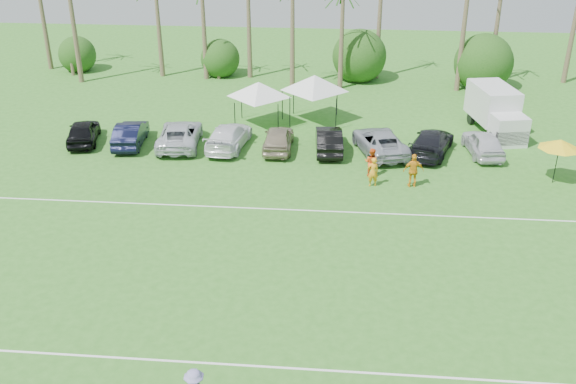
{
  "coord_description": "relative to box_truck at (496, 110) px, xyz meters",
  "views": [
    {
      "loc": [
        4.76,
        -15.41,
        15.3
      ],
      "look_at": [
        2.25,
        12.81,
        1.6
      ],
      "focal_mm": 40.0,
      "sensor_mm": 36.0,
      "label": 1
    }
  ],
  "objects": [
    {
      "name": "bush_tree_0",
      "position": [
        -34.0,
        12.4,
        0.19
      ],
      "size": [
        4.0,
        4.0,
        4.0
      ],
      "color": "brown",
      "rests_on": "ground"
    },
    {
      "name": "bush_tree_3",
      "position": [
        1.0,
        12.4,
        0.19
      ],
      "size": [
        4.0,
        4.0,
        4.0
      ],
      "color": "brown",
      "rests_on": "ground"
    },
    {
      "name": "canopy_tent_left",
      "position": [
        -15.98,
        -0.04,
        1.52
      ],
      "size": [
        4.5,
        4.5,
        3.65
      ],
      "color": "black",
      "rests_on": "ground"
    },
    {
      "name": "parked_car_4",
      "position": [
        -14.21,
        -4.39,
        -0.85
      ],
      "size": [
        1.84,
        4.46,
        1.51
      ],
      "primitive_type": "imported",
      "rotation": [
        0.0,
        0.0,
        3.15
      ],
      "color": "gray",
      "rests_on": "ground"
    },
    {
      "name": "parked_car_1",
      "position": [
        -23.77,
        -4.39,
        -0.85
      ],
      "size": [
        2.09,
        4.74,
        1.51
      ],
      "primitive_type": "imported",
      "rotation": [
        0.0,
        0.0,
        3.25
      ],
      "color": "black",
      "rests_on": "ground"
    },
    {
      "name": "parked_car_2",
      "position": [
        -20.58,
        -4.24,
        -0.85
      ],
      "size": [
        3.07,
        5.68,
        1.51
      ],
      "primitive_type": "imported",
      "rotation": [
        0.0,
        0.0,
        3.25
      ],
      "color": "silver",
      "rests_on": "ground"
    },
    {
      "name": "parked_car_8",
      "position": [
        -1.48,
        -4.03,
        -0.85
      ],
      "size": [
        2.24,
        4.6,
        1.51
      ],
      "primitive_type": "imported",
      "rotation": [
        0.0,
        0.0,
        3.25
      ],
      "color": "silver",
      "rests_on": "ground"
    },
    {
      "name": "box_truck",
      "position": [
        0.0,
        0.0,
        0.0
      ],
      "size": [
        3.3,
        6.15,
        3.01
      ],
      "rotation": [
        0.0,
        0.0,
        0.2
      ],
      "color": "silver",
      "rests_on": "ground"
    },
    {
      "name": "sideline_player_a",
      "position": [
        -8.43,
        -9.27,
        -0.76
      ],
      "size": [
        0.7,
        0.55,
        1.7
      ],
      "primitive_type": "imported",
      "rotation": [
        0.0,
        0.0,
        3.4
      ],
      "color": "orange",
      "rests_on": "ground"
    },
    {
      "name": "parked_car_5",
      "position": [
        -11.03,
        -4.34,
        -0.85
      ],
      "size": [
        1.93,
        4.7,
        1.51
      ],
      "primitive_type": "imported",
      "rotation": [
        0.0,
        0.0,
        3.21
      ],
      "color": "black",
      "rests_on": "ground"
    },
    {
      "name": "parked_car_3",
      "position": [
        -17.4,
        -4.26,
        -0.85
      ],
      "size": [
        2.64,
        5.4,
        1.51
      ],
      "primitive_type": "imported",
      "rotation": [
        0.0,
        0.0,
        3.04
      ],
      "color": "white",
      "rests_on": "ground"
    },
    {
      "name": "parked_car_7",
      "position": [
        -4.66,
        -4.18,
        -0.85
      ],
      "size": [
        3.63,
        5.62,
        1.51
      ],
      "primitive_type": "imported",
      "rotation": [
        0.0,
        0.0,
        2.83
      ],
      "color": "black",
      "rests_on": "ground"
    },
    {
      "name": "parked_car_6",
      "position": [
        -7.85,
        -4.39,
        -0.85
      ],
      "size": [
        3.86,
        5.91,
        1.51
      ],
      "primitive_type": "imported",
      "rotation": [
        0.0,
        0.0,
        3.41
      ],
      "color": "#9DA2AC",
      "rests_on": "ground"
    },
    {
      "name": "market_umbrella",
      "position": [
        1.76,
        -7.92,
        0.72
      ],
      "size": [
        2.34,
        2.34,
        2.6
      ],
      "color": "black",
      "rests_on": "ground"
    },
    {
      "name": "sideline_player_b",
      "position": [
        -8.48,
        -7.92,
        -0.76
      ],
      "size": [
        1.02,
        0.93,
        1.7
      ],
      "primitive_type": "imported",
      "rotation": [
        0.0,
        0.0,
        2.71
      ],
      "color": "#FB5B1B",
      "rests_on": "ground"
    },
    {
      "name": "parked_car_0",
      "position": [
        -26.95,
        -4.25,
        -0.85
      ],
      "size": [
        2.77,
        4.74,
        1.51
      ],
      "primitive_type": "imported",
      "rotation": [
        0.0,
        0.0,
        3.38
      ],
      "color": "black",
      "rests_on": "ground"
    },
    {
      "name": "bush_tree_1",
      "position": [
        -21.0,
        12.4,
        0.19
      ],
      "size": [
        4.0,
        4.0,
        4.0
      ],
      "color": "brown",
      "rests_on": "ground"
    },
    {
      "name": "canopy_tent_right",
      "position": [
        -12.25,
        1.18,
        1.74
      ],
      "size": [
        4.83,
        4.83,
        3.91
      ],
      "color": "black",
      "rests_on": "ground"
    },
    {
      "name": "sideline_player_c",
      "position": [
        -6.21,
        -9.17,
        -0.64
      ],
      "size": [
        1.18,
        0.6,
        1.94
      ],
      "primitive_type": "imported",
      "rotation": [
        0.0,
        0.0,
        3.25
      ],
      "color": "orange",
      "rests_on": "ground"
    },
    {
      "name": "bush_tree_2",
      "position": [
        -9.0,
        12.4,
        0.19
      ],
      "size": [
        4.0,
        4.0,
        4.0
      ],
      "color": "brown",
      "rests_on": "ground"
    },
    {
      "name": "field_lines",
      "position": [
        -15.0,
        -18.6,
        -1.6
      ],
      "size": [
        80.0,
        12.1,
        0.01
      ],
      "color": "white",
      "rests_on": "ground"
    }
  ]
}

